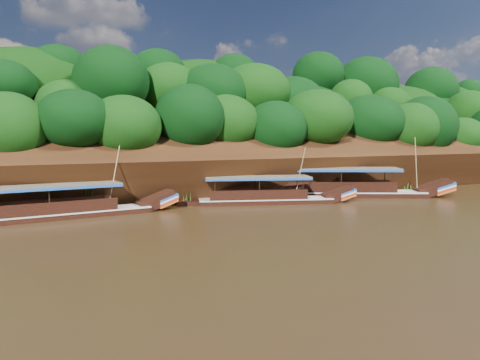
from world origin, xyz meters
name	(u,v)px	position (x,y,z in m)	size (l,w,h in m)	color
ground	(306,218)	(0.00, 0.00, 0.00)	(160.00, 160.00, 0.00)	black
riverbank	(192,170)	(-0.01, 22.73, 1.89)	(120.00, 30.06, 19.40)	#321A0B
boat_0	(357,190)	(10.76, 7.24, 0.62)	(15.98, 9.66, 6.10)	black
boat_1	(274,197)	(1.50, 7.00, 0.52)	(13.32, 6.03, 5.23)	black
boat_2	(71,210)	(-14.77, 7.50, 0.53)	(15.17, 3.48, 5.47)	black
reeds	(205,193)	(-3.67, 9.63, 0.88)	(50.16, 2.29, 2.09)	#2F6B1A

